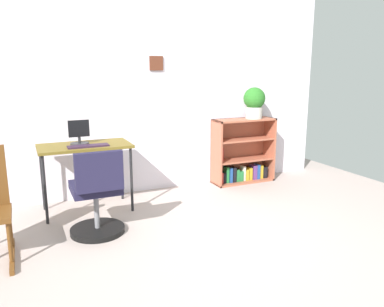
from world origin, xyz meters
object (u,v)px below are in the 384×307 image
(monitor, at_px, (79,134))
(bookshelf_low, at_px, (242,154))
(desk, at_px, (85,151))
(potted_plant_on_shelf, at_px, (254,102))
(keyboard, at_px, (88,146))
(office_chair, at_px, (97,199))

(monitor, height_order, bookshelf_low, monitor)
(desk, height_order, potted_plant_on_shelf, potted_plant_on_shelf)
(desk, bearing_deg, monitor, 125.59)
(bookshelf_low, distance_m, potted_plant_on_shelf, 0.75)
(desk, relative_size, keyboard, 2.30)
(monitor, relative_size, bookshelf_low, 0.30)
(office_chair, height_order, potted_plant_on_shelf, potted_plant_on_shelf)
(desk, bearing_deg, potted_plant_on_shelf, 5.65)
(desk, xyz_separation_m, potted_plant_on_shelf, (2.31, 0.23, 0.43))
(keyboard, relative_size, bookshelf_low, 0.48)
(office_chair, distance_m, bookshelf_low, 2.40)
(desk, distance_m, keyboard, 0.16)
(desk, bearing_deg, office_chair, -91.58)
(office_chair, distance_m, potted_plant_on_shelf, 2.62)
(desk, relative_size, office_chair, 1.15)
(keyboard, bearing_deg, bookshelf_low, 11.05)
(office_chair, relative_size, bookshelf_low, 0.96)
(office_chair, bearing_deg, bookshelf_low, 24.52)
(office_chair, bearing_deg, monitor, 91.66)
(desk, xyz_separation_m, keyboard, (0.02, -0.14, 0.08))
(monitor, bearing_deg, desk, -54.41)
(office_chair, bearing_deg, desk, 88.42)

